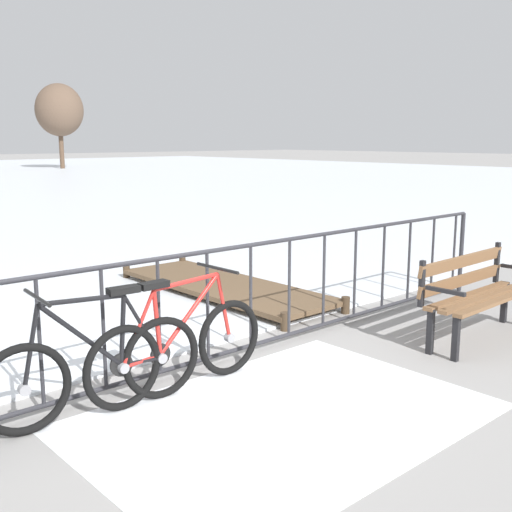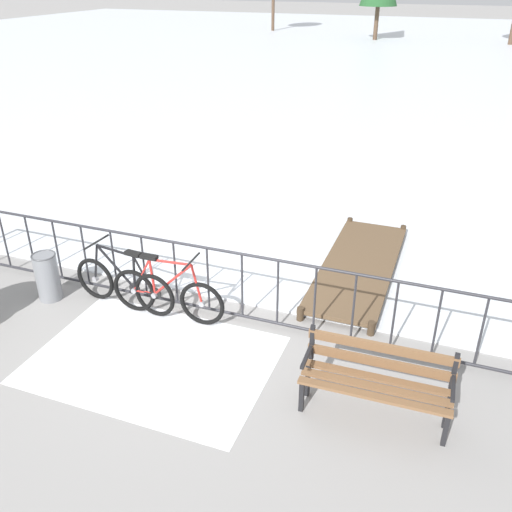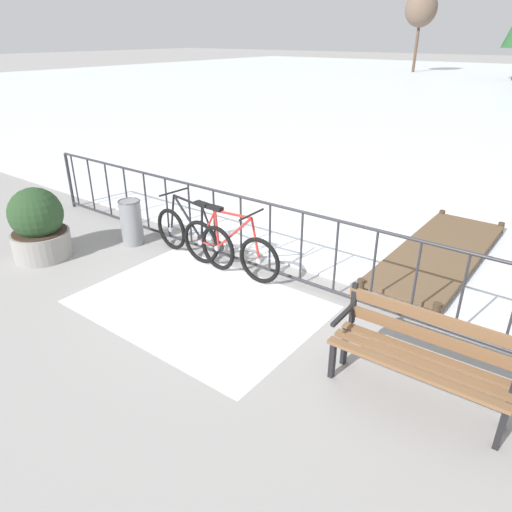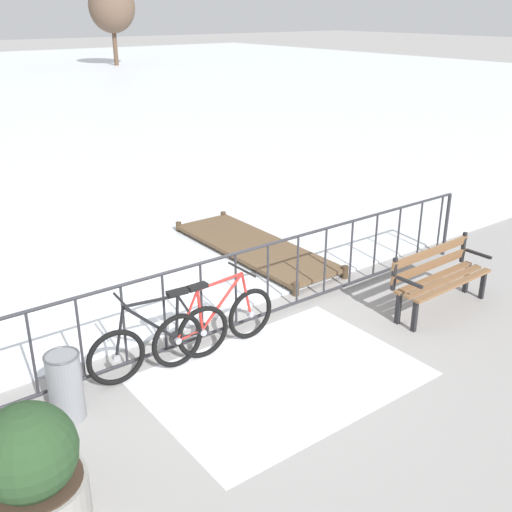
{
  "view_description": "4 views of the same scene",
  "coord_description": "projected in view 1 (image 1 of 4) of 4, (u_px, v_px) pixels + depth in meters",
  "views": [
    {
      "loc": [
        -2.96,
        -4.24,
        2.02
      ],
      "look_at": [
        0.83,
        0.0,
        0.94
      ],
      "focal_mm": 43.6,
      "sensor_mm": 36.0,
      "label": 1
    },
    {
      "loc": [
        3.19,
        -5.92,
        4.38
      ],
      "look_at": [
        0.85,
        0.31,
        0.89
      ],
      "focal_mm": 38.51,
      "sensor_mm": 36.0,
      "label": 2
    },
    {
      "loc": [
        3.69,
        -4.81,
        3.1
      ],
      "look_at": [
        0.4,
        -0.5,
        0.52
      ],
      "focal_mm": 32.99,
      "sensor_mm": 36.0,
      "label": 3
    },
    {
      "loc": [
        -3.69,
        -5.62,
        3.83
      ],
      "look_at": [
        0.6,
        0.03,
        0.92
      ],
      "focal_mm": 42.59,
      "sensor_mm": 36.0,
      "label": 4
    }
  ],
  "objects": [
    {
      "name": "ground_plane",
      "position": [
        185.0,
        373.0,
        5.42
      ],
      "size": [
        160.0,
        160.0,
        0.0
      ],
      "primitive_type": "plane",
      "color": "gray"
    },
    {
      "name": "bicycle_second",
      "position": [
        98.0,
        368.0,
        4.54
      ],
      "size": [
        1.71,
        0.52,
        0.97
      ],
      "color": "black",
      "rests_on": "ground"
    },
    {
      "name": "park_bench",
      "position": [
        475.0,
        289.0,
        6.31
      ],
      "size": [
        1.61,
        0.52,
        0.89
      ],
      "color": "brown",
      "rests_on": "ground"
    },
    {
      "name": "snow_patch",
      "position": [
        284.0,
        417.0,
        4.57
      ],
      "size": [
        2.97,
        2.09,
        0.01
      ],
      "primitive_type": "cube",
      "color": "white",
      "rests_on": "ground"
    },
    {
      "name": "tree_east_mid",
      "position": [
        59.0,
        110.0,
        41.56
      ],
      "size": [
        3.16,
        3.16,
        5.65
      ],
      "color": "brown",
      "rests_on": "ground"
    },
    {
      "name": "bicycle_near_railing",
      "position": [
        179.0,
        347.0,
        4.99
      ],
      "size": [
        1.71,
        0.52,
        0.97
      ],
      "color": "black",
      "rests_on": "ground"
    },
    {
      "name": "railing_fence",
      "position": [
        184.0,
        311.0,
        5.32
      ],
      "size": [
        9.06,
        0.06,
        1.07
      ],
      "color": "#2D2D33",
      "rests_on": "ground"
    },
    {
      "name": "wooden_dock",
      "position": [
        224.0,
        286.0,
        8.14
      ],
      "size": [
        1.1,
        3.4,
        0.2
      ],
      "color": "brown",
      "rests_on": "ground"
    }
  ]
}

